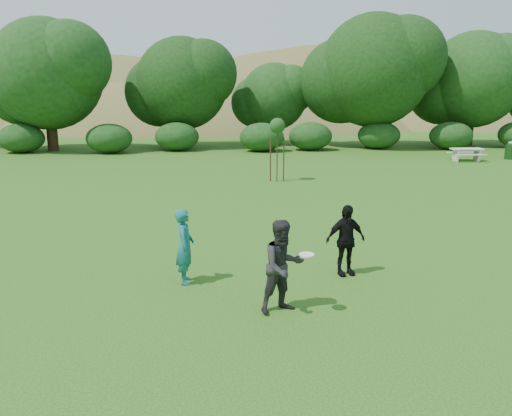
{
  "coord_description": "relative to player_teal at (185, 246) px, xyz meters",
  "views": [
    {
      "loc": [
        -0.68,
        -9.04,
        3.83
      ],
      "look_at": [
        0.0,
        3.0,
        1.1
      ],
      "focal_mm": 35.0,
      "sensor_mm": 36.0,
      "label": 1
    }
  ],
  "objects": [
    {
      "name": "ground",
      "position": [
        1.59,
        -0.88,
        -0.79
      ],
      "size": [
        120.0,
        120.0,
        0.0
      ],
      "primitive_type": "plane",
      "color": "#19470C",
      "rests_on": "ground"
    },
    {
      "name": "player_teal",
      "position": [
        0.0,
        0.0,
        0.0
      ],
      "size": [
        0.39,
        0.58,
        1.58
      ],
      "primitive_type": "imported",
      "rotation": [
        0.0,
        0.0,
        1.59
      ],
      "color": "#176369",
      "rests_on": "ground"
    },
    {
      "name": "player_grey",
      "position": [
        1.87,
        -1.53,
        0.06
      ],
      "size": [
        1.02,
        0.93,
        1.7
      ],
      "primitive_type": "imported",
      "rotation": [
        0.0,
        0.0,
        0.43
      ],
      "color": "#272629",
      "rests_on": "ground"
    },
    {
      "name": "player_black",
      "position": [
        3.42,
        0.29,
        -0.01
      ],
      "size": [
        0.98,
        0.6,
        1.56
      ],
      "primitive_type": "imported",
      "rotation": [
        0.0,
        0.0,
        0.26
      ],
      "color": "black",
      "rests_on": "ground"
    },
    {
      "name": "trash_can_near",
      "position": [
        18.15,
        19.62,
        -0.34
      ],
      "size": [
        0.6,
        0.6,
        0.9
      ],
      "primitive_type": "cylinder",
      "color": "#163A15",
      "rests_on": "ground"
    },
    {
      "name": "frisbee",
      "position": [
        2.26,
        -1.71,
        0.34
      ],
      "size": [
        0.27,
        0.27,
        0.03
      ],
      "color": "white",
      "rests_on": "ground"
    },
    {
      "name": "sapling",
      "position": [
        3.13,
        12.42,
        1.63
      ],
      "size": [
        0.7,
        0.7,
        2.85
      ],
      "color": "#372315",
      "rests_on": "ground"
    },
    {
      "name": "picnic_table",
      "position": [
        15.08,
        18.91,
        -0.27
      ],
      "size": [
        1.8,
        1.48,
        0.76
      ],
      "color": "silver",
      "rests_on": "ground"
    },
    {
      "name": "trash_can_lidded",
      "position": [
        18.51,
        20.0,
        -0.25
      ],
      "size": [
        0.6,
        0.6,
        1.05
      ],
      "color": "#123313",
      "rests_on": "ground"
    },
    {
      "name": "hillside",
      "position": [
        1.03,
        67.57,
        -12.76
      ],
      "size": [
        150.0,
        72.0,
        52.0
      ],
      "color": "olive",
      "rests_on": "ground"
    },
    {
      "name": "tree_row",
      "position": [
        4.82,
        27.81,
        4.08
      ],
      "size": [
        53.92,
        10.38,
        9.62
      ],
      "color": "#3A2616",
      "rests_on": "ground"
    }
  ]
}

